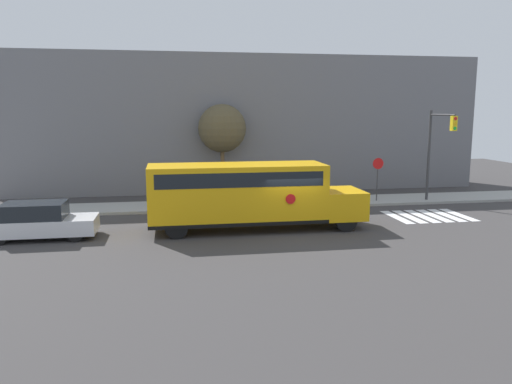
{
  "coord_description": "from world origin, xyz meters",
  "views": [
    {
      "loc": [
        -5.31,
        -21.64,
        5.47
      ],
      "look_at": [
        -1.4,
        1.1,
        1.68
      ],
      "focal_mm": 35.0,
      "sensor_mm": 36.0,
      "label": 1
    }
  ],
  "objects_px": {
    "traffic_light": "(437,143)",
    "parked_car": "(40,221)",
    "school_bus": "(247,193)",
    "stop_sign": "(378,174)",
    "tree_near_sidewalk": "(222,129)"
  },
  "relations": [
    {
      "from": "traffic_light",
      "to": "parked_car",
      "type": "bearing_deg",
      "value": -168.01
    },
    {
      "from": "school_bus",
      "to": "traffic_light",
      "type": "bearing_deg",
      "value": 20.23
    },
    {
      "from": "school_bus",
      "to": "stop_sign",
      "type": "relative_size",
      "value": 3.67
    },
    {
      "from": "stop_sign",
      "to": "tree_near_sidewalk",
      "type": "bearing_deg",
      "value": 153.98
    },
    {
      "from": "parked_car",
      "to": "tree_near_sidewalk",
      "type": "bearing_deg",
      "value": 47.37
    },
    {
      "from": "school_bus",
      "to": "tree_near_sidewalk",
      "type": "relative_size",
      "value": 1.69
    },
    {
      "from": "parked_car",
      "to": "traffic_light",
      "type": "distance_m",
      "value": 21.4
    },
    {
      "from": "school_bus",
      "to": "traffic_light",
      "type": "relative_size",
      "value": 1.81
    },
    {
      "from": "school_bus",
      "to": "traffic_light",
      "type": "height_order",
      "value": "traffic_light"
    },
    {
      "from": "school_bus",
      "to": "stop_sign",
      "type": "height_order",
      "value": "school_bus"
    },
    {
      "from": "stop_sign",
      "to": "tree_near_sidewalk",
      "type": "xyz_separation_m",
      "value": [
        -8.74,
        4.27,
        2.55
      ]
    },
    {
      "from": "parked_car",
      "to": "stop_sign",
      "type": "distance_m",
      "value": 18.48
    },
    {
      "from": "stop_sign",
      "to": "traffic_light",
      "type": "height_order",
      "value": "traffic_light"
    },
    {
      "from": "stop_sign",
      "to": "tree_near_sidewalk",
      "type": "distance_m",
      "value": 10.06
    },
    {
      "from": "school_bus",
      "to": "stop_sign",
      "type": "xyz_separation_m",
      "value": [
        8.65,
        5.33,
        0.02
      ]
    }
  ]
}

